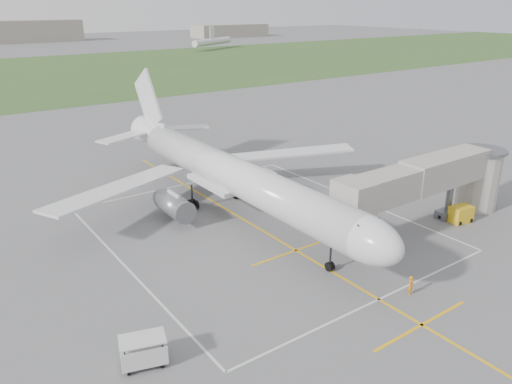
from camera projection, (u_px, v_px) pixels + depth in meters
ground at (236, 215)px, 53.76m from camera, size 700.00×700.00×0.00m
grass_strip at (3, 77)px, 152.63m from camera, size 700.00×120.00×0.02m
apron_markings at (269, 234)px, 49.34m from camera, size 28.20×60.00×0.01m
airliner at (232, 175)px, 52.77m from camera, size 38.93×46.75×13.52m
jet_bridge at (439, 180)px, 50.34m from camera, size 23.40×5.00×7.20m
gpu_unit at (461, 214)px, 51.91m from camera, size 2.49×1.91×1.72m
baggage_cart at (143, 351)px, 31.27m from camera, size 3.23×2.47×1.99m
ramp_worker_nose at (411, 285)px, 38.96m from camera, size 0.69×0.58×1.60m
ramp_worker_wing at (186, 210)px, 52.83m from camera, size 1.05×1.00×1.71m
distant_aircraft at (20, 53)px, 186.65m from camera, size 199.48×46.07×8.85m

